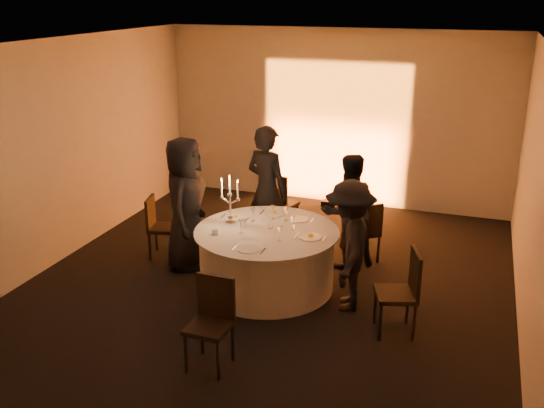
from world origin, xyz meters
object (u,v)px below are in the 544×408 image
(chair_left, at_px, (158,223))
(guest_back_left, at_px, (267,190))
(banquet_table, at_px, (267,259))
(coffee_cup, at_px, (215,232))
(chair_right, at_px, (404,288))
(chair_front, at_px, (212,317))
(guest_left, at_px, (185,203))
(guest_right, at_px, (349,246))
(chair_back_left, at_px, (278,201))
(candelabra, at_px, (230,207))
(guest_back_right, at_px, (348,211))
(chair_back_right, at_px, (366,229))

(chair_left, relative_size, guest_back_left, 0.47)
(banquet_table, height_order, coffee_cup, coffee_cup)
(banquet_table, height_order, chair_right, chair_right)
(chair_right, bearing_deg, guest_back_left, -145.80)
(chair_front, relative_size, guest_left, 0.51)
(banquet_table, xyz_separation_m, coffee_cup, (-0.55, -0.32, 0.42))
(guest_right, distance_m, coffee_cup, 1.63)
(chair_back_left, height_order, candelabra, candelabra)
(chair_left, relative_size, coffee_cup, 7.89)
(guest_right, bearing_deg, candelabra, -107.30)
(banquet_table, distance_m, guest_left, 1.36)
(banquet_table, bearing_deg, guest_right, -8.75)
(chair_right, xyz_separation_m, guest_back_right, (-0.95, 1.50, 0.24))
(guest_right, bearing_deg, chair_back_left, -150.01)
(chair_left, relative_size, chair_front, 0.94)
(chair_left, bearing_deg, chair_back_right, -88.96)
(chair_front, relative_size, guest_right, 0.59)
(guest_left, distance_m, coffee_cup, 0.89)
(guest_back_left, distance_m, guest_back_right, 1.21)
(guest_back_left, height_order, coffee_cup, guest_back_left)
(banquet_table, relative_size, chair_front, 1.94)
(guest_back_right, xyz_separation_m, guest_right, (0.26, -1.12, -0.00))
(chair_left, distance_m, chair_right, 3.66)
(guest_left, xyz_separation_m, coffee_cup, (0.68, -0.56, -0.10))
(guest_back_left, height_order, guest_back_right, guest_back_left)
(guest_right, bearing_deg, guest_left, -108.77)
(banquet_table, relative_size, chair_back_right, 2.08)
(guest_back_left, distance_m, coffee_cup, 1.43)
(chair_back_left, relative_size, candelabra, 1.52)
(banquet_table, distance_m, guest_back_left, 1.28)
(chair_left, distance_m, coffee_cup, 1.44)
(guest_right, xyz_separation_m, candelabra, (-1.59, 0.24, 0.21))
(guest_right, bearing_deg, chair_right, 52.72)
(guest_back_left, bearing_deg, coffee_cup, 102.48)
(guest_left, bearing_deg, coffee_cup, -140.55)
(banquet_table, xyz_separation_m, chair_front, (0.05, -1.75, 0.14))
(chair_front, bearing_deg, banquet_table, 93.09)
(candelabra, bearing_deg, banquet_table, -8.13)
(chair_back_right, distance_m, guest_back_left, 1.48)
(chair_left, xyz_separation_m, chair_front, (1.81, -2.15, 0.04))
(banquet_table, relative_size, guest_right, 1.15)
(chair_back_right, height_order, guest_left, guest_left)
(chair_left, bearing_deg, coffee_cup, -134.72)
(banquet_table, distance_m, coffee_cup, 0.76)
(guest_back_left, xyz_separation_m, guest_right, (1.46, -1.26, -0.14))
(chair_right, relative_size, guest_left, 0.54)
(chair_back_left, distance_m, chair_front, 3.47)
(chair_right, distance_m, guest_back_right, 1.79)
(chair_left, xyz_separation_m, chair_back_right, (2.79, 0.75, -0.00))
(guest_left, xyz_separation_m, candelabra, (0.72, -0.17, 0.10))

